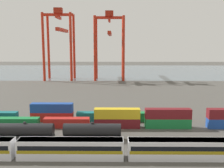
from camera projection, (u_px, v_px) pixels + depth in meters
name	position (u px, v px, depth m)	size (l,w,h in m)	color
ground_plane	(98.00, 97.00, 111.12)	(420.00, 420.00, 0.00)	#4C4944
harbour_water	(106.00, 71.00, 212.75)	(400.00, 110.00, 0.01)	slate
passenger_train	(71.00, 148.00, 51.67)	(63.49, 3.14, 3.90)	silver
freight_tank_row	(25.00, 131.00, 61.68)	(44.61, 2.83, 4.29)	#232326
shipping_container_1	(16.00, 123.00, 70.98)	(12.10, 2.44, 2.60)	#197538
shipping_container_2	(67.00, 123.00, 70.85)	(12.10, 2.44, 2.60)	#AD211C
shipping_container_3	(117.00, 123.00, 70.72)	(12.10, 2.44, 2.60)	maroon
shipping_container_4	(117.00, 113.00, 70.32)	(12.10, 2.44, 2.60)	gold
shipping_container_5	(168.00, 123.00, 70.59)	(12.10, 2.44, 2.60)	#197538
shipping_container_6	(168.00, 113.00, 70.19)	(12.10, 2.44, 2.60)	maroon
shipping_container_7	(219.00, 123.00, 70.46)	(6.04, 2.44, 2.60)	#1C4299
shipping_container_8	(219.00, 114.00, 70.06)	(6.04, 2.44, 2.60)	maroon
shipping_container_11	(7.00, 116.00, 76.96)	(6.04, 2.44, 2.60)	#146066
shipping_container_12	(52.00, 116.00, 76.83)	(12.10, 2.44, 2.60)	#AD211C
shipping_container_13	(52.00, 108.00, 76.43)	(12.10, 2.44, 2.60)	#1C4299
shipping_container_14	(98.00, 117.00, 76.70)	(12.10, 2.44, 2.60)	#146066
shipping_container_15	(143.00, 117.00, 76.57)	(12.10, 2.44, 2.60)	#197538
gantry_crane_west	(60.00, 37.00, 162.38)	(17.74, 34.59, 43.03)	red
gantry_crane_central	(109.00, 38.00, 163.42)	(18.33, 40.73, 41.27)	red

